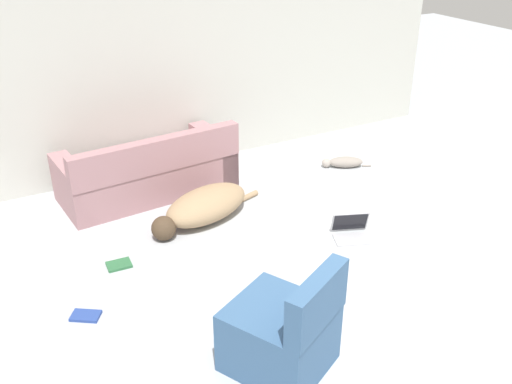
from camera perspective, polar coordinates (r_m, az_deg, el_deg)
ground_plane at (r=4.42m, az=15.11°, el=-14.54°), size 20.00×20.00×0.00m
wall_back at (r=6.70m, az=-6.32°, el=14.01°), size 6.81×0.06×2.72m
couch at (r=6.26m, az=-10.70°, el=1.94°), size 1.90×0.95×0.74m
dog at (r=5.69m, az=-5.25°, el=-1.44°), size 1.36×0.76×0.32m
cat at (r=6.94m, az=8.74°, el=2.97°), size 0.56×0.35×0.13m
laptop_open at (r=5.53m, az=9.50°, el=-3.66°), size 0.44×0.40×0.23m
book_blue at (r=4.69m, az=-16.67°, el=-11.77°), size 0.26×0.24×0.02m
book_green at (r=5.19m, az=-13.54°, el=-7.08°), size 0.22×0.17×0.02m
side_chair at (r=3.94m, az=2.75°, el=-13.90°), size 0.83×0.86×0.83m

